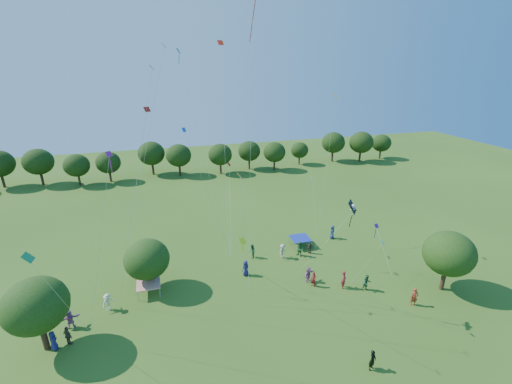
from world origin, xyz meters
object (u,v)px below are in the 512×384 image
Objects in this scene: near_tree_east at (449,254)px; tent_red_stripe at (148,284)px; tent_blue at (300,238)px; red_high_kite at (252,65)px; near_tree_north at (147,259)px; near_tree_west at (36,306)px; pirate_kite at (351,209)px; man_in_black at (373,360)px.

near_tree_east reaches higher than tent_red_stripe.
red_high_kite is at bearing -137.63° from tent_blue.
near_tree_north is 2.41× the size of tent_blue.
tent_red_stripe is (-27.73, 7.49, -2.99)m from near_tree_east.
near_tree_north is at bearing 36.09° from near_tree_west.
near_tree_west reaches higher than tent_red_stripe.
near_tree_west is 0.66× the size of pirate_kite.
man_in_black is (15.48, -14.46, -2.51)m from near_tree_north.
tent_blue is at bearing 130.40° from near_tree_east.
near_tree_north is 21.33m from man_in_black.
tent_blue is at bearing 53.58° from man_in_black.
man_in_black reaches higher than tent_red_stripe.
near_tree_north reaches higher than tent_blue.
near_tree_east is 28.88m from tent_red_stripe.
near_tree_west is 2.83× the size of tent_red_stripe.
pirate_kite is at bearing -179.64° from near_tree_east.
near_tree_west is 25.08m from man_in_black.
tent_red_stripe is (-0.10, -0.65, -2.31)m from near_tree_north.
near_tree_west is 3.69× the size of man_in_black.
near_tree_east is 2.80× the size of tent_blue.
red_high_kite is (-5.99, 10.74, 19.94)m from man_in_black.
pirate_kite reaches higher than tent_red_stripe.
man_in_black is (23.27, -8.78, -3.27)m from near_tree_west.
man_in_black is 11.17m from pirate_kite.
tent_red_stripe is 1.30× the size of man_in_black.
near_tree_north is 0.21× the size of red_high_kite.
pirate_kite is (24.24, -2.54, 5.94)m from near_tree_west.
tent_red_stripe is at bearing 162.28° from red_high_kite.
pirate_kite is (-1.12, -11.88, 9.02)m from tent_blue.
near_tree_north is 20.19m from red_high_kite.
near_tree_west is at bearing 174.02° from pirate_kite.
near_tree_east is 14.05m from man_in_black.
near_tree_west is 0.25× the size of red_high_kite.
pirate_kite reaches higher than near_tree_west.
red_high_kite is (-18.14, 4.43, 16.76)m from near_tree_east.
near_tree_west is 1.18× the size of near_tree_north.
near_tree_north is 0.86× the size of near_tree_east.
near_tree_north is 28.81m from near_tree_east.
near_tree_west reaches higher than near_tree_east.
man_in_black is 0.18× the size of pirate_kite.
red_high_kite is at bearing 147.13° from pirate_kite.
near_tree_west is 25.09m from pirate_kite.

